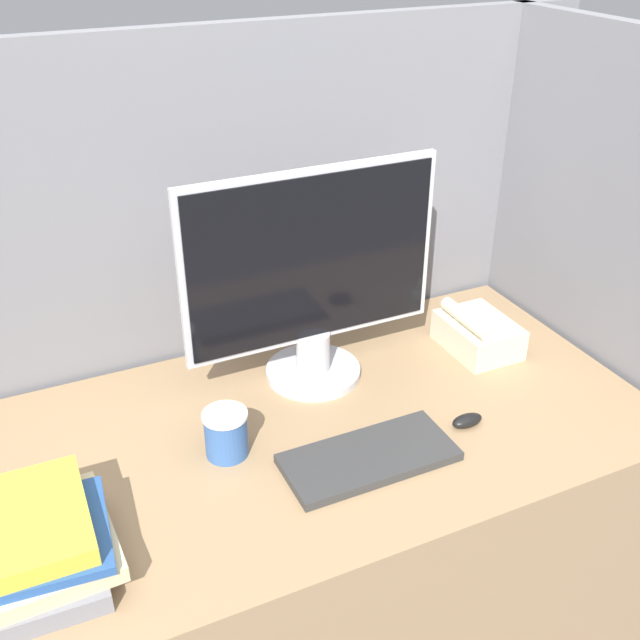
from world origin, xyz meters
name	(u,v)px	position (x,y,z in m)	size (l,w,h in m)	color
cubicle_panel_rear	(240,325)	(0.00, 0.84, 0.76)	(1.95, 0.04, 1.52)	slate
cubicle_panel_right	(584,330)	(0.81, 0.43, 0.76)	(0.04, 0.86, 1.52)	slate
desk	(309,544)	(0.00, 0.40, 0.36)	(1.55, 0.80, 0.73)	#937551
monitor	(312,283)	(0.10, 0.59, 0.98)	(0.62, 0.23, 0.52)	#B7B7BC
keyboard	(369,457)	(0.07, 0.24, 0.74)	(0.36, 0.16, 0.02)	#333333
mouse	(467,421)	(0.32, 0.26, 0.74)	(0.07, 0.04, 0.03)	black
coffee_cup	(226,433)	(-0.19, 0.39, 0.78)	(0.10, 0.10, 0.10)	#335999
book_stack	(44,542)	(-0.57, 0.23, 0.79)	(0.24, 0.28, 0.12)	slate
desk_telephone	(477,333)	(0.53, 0.52, 0.77)	(0.16, 0.20, 0.12)	beige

